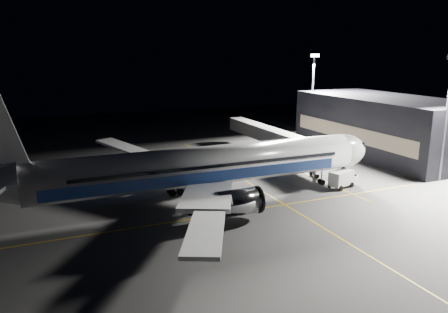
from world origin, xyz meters
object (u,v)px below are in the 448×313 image
floodlight_mast_north (313,89)px  baggage_tug (175,163)px  safety_cone_b (208,171)px  service_truck (343,178)px  safety_cone_c (168,185)px  jet_bridge (275,137)px  safety_cone_a (190,185)px  floodlight_mast_south (448,108)px  airliner (196,167)px

floodlight_mast_north → baggage_tug: size_ratio=8.25×
baggage_tug → safety_cone_b: (4.18, -6.21, -0.47)m
service_truck → safety_cone_c: service_truck is taller
floodlight_mast_north → baggage_tug: 41.60m
safety_cone_b → jet_bridge: bearing=14.2°
safety_cone_b → safety_cone_a: bearing=-130.7°
service_truck → baggage_tug: size_ratio=2.26×
service_truck → safety_cone_b: bearing=119.4°
jet_bridge → service_truck: bearing=-87.5°
safety_cone_a → floodlight_mast_south: bearing=-18.8°
jet_bridge → floodlight_mast_north: 24.06m
airliner → baggage_tug: 20.88m
floodlight_mast_north → airliner: bearing=-142.1°
jet_bridge → baggage_tug: (-20.18, 2.16, -3.78)m
airliner → service_truck: 24.38m
floodlight_mast_north → safety_cone_c: size_ratio=38.97×
safety_cone_b → safety_cone_c: 10.21m
safety_cone_a → safety_cone_c: safety_cone_c is taller
floodlight_mast_south → safety_cone_c: floodlight_mast_south is taller
floodlight_mast_south → safety_cone_b: 41.25m
airliner → baggage_tug: (2.89, 20.21, -4.36)m
airliner → safety_cone_c: bearing=101.4°
airliner → safety_cone_b: (7.08, 14.00, -4.83)m
airliner → floodlight_mast_north: size_ratio=2.97×
airliner → floodlight_mast_north: floodlight_mast_north is taller
floodlight_mast_north → service_truck: size_ratio=3.64×
service_truck → jet_bridge: bearing=76.0°
airliner → safety_cone_a: size_ratio=116.99×
floodlight_mast_north → safety_cone_b: (-34.00, -17.99, -12.04)m
service_truck → airliner: bearing=157.8°
airliner → safety_cone_b: airliner is taller
jet_bridge → safety_cone_c: bearing=-159.9°
airliner → jet_bridge: bearing=38.0°
baggage_tug → safety_cone_c: baggage_tug is taller
service_truck → safety_cone_c: size_ratio=10.69×
jet_bridge → floodlight_mast_north: floodlight_mast_north is taller
jet_bridge → safety_cone_a: 24.44m
airliner → floodlight_mast_south: 42.13m
jet_bridge → safety_cone_b: bearing=-165.8°
airliner → jet_bridge: airliner is taller
floodlight_mast_north → baggage_tug: bearing=-162.9°
safety_cone_a → safety_cone_b: 8.60m
airliner → floodlight_mast_south: (41.08, -6.01, 7.21)m
baggage_tug → safety_cone_c: 12.20m
floodlight_mast_south → safety_cone_c: (-42.88, 14.98, -12.11)m
baggage_tug → safety_cone_a: bearing=-100.5°
floodlight_mast_south → safety_cone_a: floodlight_mast_south is taller
floodlight_mast_north → safety_cone_b: size_ratio=31.36×
jet_bridge → service_truck: jet_bridge is taller
service_truck → safety_cone_a: size_ratio=10.81×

